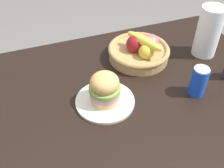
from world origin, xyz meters
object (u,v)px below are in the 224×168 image
plate (105,101)px  paper_towel_roll (208,32)px  fruit_basket (140,50)px  soda_can (199,81)px  sandwich (105,88)px

plate → paper_towel_roll: 0.59m
plate → fruit_basket: 0.34m
soda_can → paper_towel_roll: paper_towel_roll is taller
soda_can → paper_towel_roll: size_ratio=0.53×
sandwich → soda_can: 0.38m
sandwich → fruit_basket: size_ratio=0.45×
plate → paper_towel_roll: bearing=15.3°
plate → paper_towel_roll: size_ratio=0.98×
soda_can → fruit_basket: fruit_basket is taller
soda_can → plate: bearing=168.3°
sandwich → soda_can: (0.37, -0.08, -0.01)m
fruit_basket → paper_towel_roll: (0.31, -0.07, 0.07)m
plate → soda_can: bearing=-11.7°
plate → soda_can: 0.38m
sandwich → fruit_basket: bearing=41.8°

